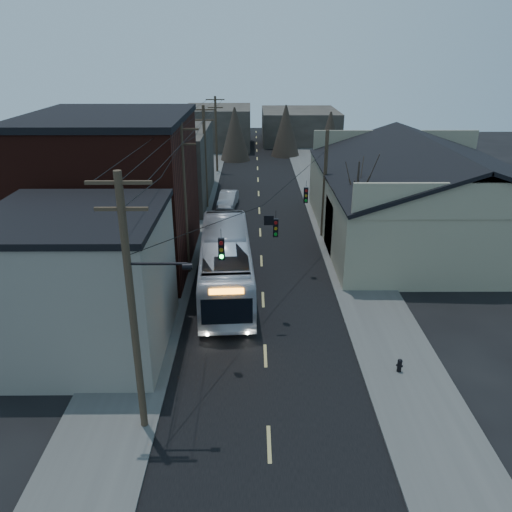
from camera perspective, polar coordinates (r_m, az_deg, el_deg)
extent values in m
plane|color=black|center=(19.21, 1.70, -24.81)|extent=(160.00, 160.00, 0.00)
cube|color=black|center=(45.25, 0.41, 4.44)|extent=(9.00, 110.00, 0.02)
cube|color=#474744|center=(45.61, -7.80, 4.44)|extent=(4.00, 110.00, 0.12)
cube|color=#474744|center=(45.78, 8.60, 4.47)|extent=(4.00, 110.00, 0.12)
cube|color=gray|center=(25.83, -19.34, -3.08)|extent=(8.00, 8.00, 7.00)
cube|color=black|center=(35.49, -15.83, 6.85)|extent=(10.00, 12.00, 10.00)
cube|color=#2E2A25|center=(50.91, -10.60, 10.19)|extent=(9.00, 14.00, 7.00)
cube|color=gray|center=(41.99, 18.63, 5.34)|extent=(16.00, 20.00, 5.00)
cube|color=black|center=(39.95, 13.79, 10.68)|extent=(8.16, 20.60, 2.86)
cube|color=black|center=(42.59, 24.45, 10.04)|extent=(8.16, 20.60, 2.86)
cube|color=#2E2A25|center=(78.96, -4.43, 14.47)|extent=(10.00, 12.00, 6.00)
cube|color=#2E2A25|center=(84.14, 4.98, 14.61)|extent=(12.00, 14.00, 5.00)
cone|color=black|center=(35.35, 11.28, 4.84)|extent=(0.40, 0.40, 7.20)
cylinder|color=#382B1E|center=(18.81, -13.93, -6.33)|extent=(0.28, 0.28, 10.50)
cube|color=#382B1E|center=(17.06, -15.45, 8.10)|extent=(2.20, 0.12, 0.12)
cylinder|color=#382B1E|center=(32.60, -8.15, 6.12)|extent=(0.28, 0.28, 10.00)
cube|color=#382B1E|center=(31.62, -8.62, 14.13)|extent=(2.20, 0.12, 0.12)
cylinder|color=#382B1E|center=(47.14, -5.82, 11.03)|extent=(0.28, 0.28, 9.50)
cube|color=#382B1E|center=(46.46, -6.04, 16.29)|extent=(2.20, 0.12, 0.12)
cylinder|color=#382B1E|center=(61.89, -4.57, 13.61)|extent=(0.28, 0.28, 9.00)
cube|color=#382B1E|center=(61.39, -4.69, 17.39)|extent=(2.20, 0.12, 0.12)
cylinder|color=#382B1E|center=(39.65, 7.84, 7.98)|extent=(0.28, 0.28, 8.50)
cube|color=black|center=(22.11, -3.97, 0.81)|extent=(0.28, 0.20, 1.00)
cube|color=black|center=(26.51, 2.25, 3.24)|extent=(0.28, 0.20, 1.00)
cube|color=black|center=(32.36, 5.72, 6.94)|extent=(0.28, 0.20, 1.00)
imported|color=silver|center=(31.15, -3.49, -0.76)|extent=(3.79, 13.07, 3.60)
imported|color=#9FA0A6|center=(48.27, -3.22, 6.47)|extent=(1.99, 4.58, 1.47)
cylinder|color=black|center=(24.84, 16.07, -12.03)|extent=(0.21, 0.21, 0.53)
sphere|color=black|center=(24.68, 16.14, -11.47)|extent=(0.23, 0.23, 0.23)
cylinder|color=black|center=(24.81, 16.08, -11.95)|extent=(0.33, 0.22, 0.11)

